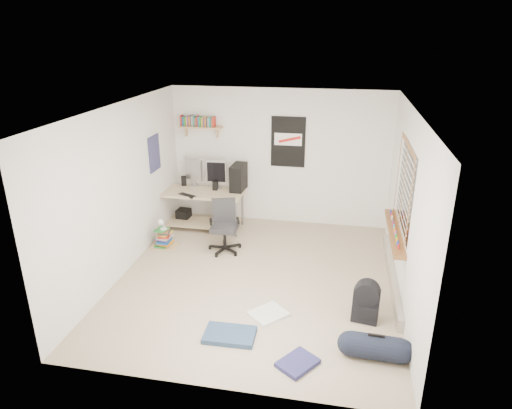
% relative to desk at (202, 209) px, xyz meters
% --- Properties ---
extents(floor, '(4.00, 4.50, 0.01)m').
position_rel_desk_xyz_m(floor, '(1.34, -1.63, -0.37)').
color(floor, gray).
rests_on(floor, ground).
extents(ceiling, '(4.00, 4.50, 0.01)m').
position_rel_desk_xyz_m(ceiling, '(1.34, -1.63, 2.14)').
color(ceiling, white).
rests_on(ceiling, ground).
extents(back_wall, '(4.00, 0.01, 2.50)m').
position_rel_desk_xyz_m(back_wall, '(1.34, 0.63, 0.89)').
color(back_wall, silver).
rests_on(back_wall, ground).
extents(left_wall, '(0.01, 4.50, 2.50)m').
position_rel_desk_xyz_m(left_wall, '(-0.67, -1.63, 0.89)').
color(left_wall, silver).
rests_on(left_wall, ground).
extents(right_wall, '(0.01, 4.50, 2.50)m').
position_rel_desk_xyz_m(right_wall, '(3.34, -1.63, 0.89)').
color(right_wall, silver).
rests_on(right_wall, ground).
extents(desk, '(1.66, 1.09, 0.70)m').
position_rel_desk_xyz_m(desk, '(0.00, 0.00, 0.00)').
color(desk, beige).
rests_on(desk, floor).
extents(monitor_left, '(0.38, 0.22, 0.40)m').
position_rel_desk_xyz_m(monitor_left, '(-0.20, 0.27, 0.54)').
color(monitor_left, '#949499').
rests_on(monitor_left, desk).
extents(monitor_right, '(0.38, 0.10, 0.41)m').
position_rel_desk_xyz_m(monitor_right, '(0.25, 0.20, 0.54)').
color(monitor_right, '#B7B7BD').
rests_on(monitor_right, desk).
extents(pc_tower, '(0.25, 0.48, 0.49)m').
position_rel_desk_xyz_m(pc_tower, '(0.65, 0.23, 0.58)').
color(pc_tower, black).
rests_on(pc_tower, desk).
extents(keyboard, '(0.37, 0.26, 0.02)m').
position_rel_desk_xyz_m(keyboard, '(-0.18, -0.23, 0.34)').
color(keyboard, black).
rests_on(keyboard, desk).
extents(speaker_left, '(0.12, 0.12, 0.19)m').
position_rel_desk_xyz_m(speaker_left, '(-0.41, 0.27, 0.43)').
color(speaker_left, black).
rests_on(speaker_left, desk).
extents(speaker_right, '(0.09, 0.09, 0.18)m').
position_rel_desk_xyz_m(speaker_right, '(0.24, 0.14, 0.42)').
color(speaker_right, black).
rests_on(speaker_right, desk).
extents(office_chair, '(0.71, 0.71, 0.87)m').
position_rel_desk_xyz_m(office_chair, '(0.65, -0.83, 0.12)').
color(office_chair, '#27272A').
rests_on(office_chair, floor).
extents(wall_shelf, '(0.80, 0.22, 0.24)m').
position_rel_desk_xyz_m(wall_shelf, '(-0.11, 0.51, 1.42)').
color(wall_shelf, tan).
rests_on(wall_shelf, back_wall).
extents(poster_back_wall, '(0.62, 0.03, 0.92)m').
position_rel_desk_xyz_m(poster_back_wall, '(1.49, 0.60, 1.19)').
color(poster_back_wall, black).
rests_on(poster_back_wall, back_wall).
extents(poster_left_wall, '(0.02, 0.42, 0.60)m').
position_rel_desk_xyz_m(poster_left_wall, '(-0.65, -0.43, 1.14)').
color(poster_left_wall, navy).
rests_on(poster_left_wall, left_wall).
extents(window, '(0.10, 1.50, 1.26)m').
position_rel_desk_xyz_m(window, '(3.29, -1.33, 1.08)').
color(window, brown).
rests_on(window, right_wall).
extents(baseboard_heater, '(0.08, 2.50, 0.18)m').
position_rel_desk_xyz_m(baseboard_heater, '(3.29, -1.33, -0.28)').
color(baseboard_heater, '#B7B2A8').
rests_on(baseboard_heater, floor).
extents(backpack, '(0.36, 0.31, 0.43)m').
position_rel_desk_xyz_m(backpack, '(2.88, -2.35, -0.16)').
color(backpack, black).
rests_on(backpack, floor).
extents(duffel_bag, '(0.30, 0.30, 0.56)m').
position_rel_desk_xyz_m(duffel_bag, '(2.96, -3.09, -0.22)').
color(duffel_bag, black).
rests_on(duffel_bag, floor).
extents(tshirt, '(0.57, 0.58, 0.04)m').
position_rel_desk_xyz_m(tshirt, '(1.66, -2.51, -0.34)').
color(tshirt, silver).
rests_on(tshirt, floor).
extents(jeans_a, '(0.62, 0.40, 0.07)m').
position_rel_desk_xyz_m(jeans_a, '(1.28, -3.04, -0.33)').
color(jeans_a, navy).
rests_on(jeans_a, floor).
extents(jeans_b, '(0.50, 0.53, 0.05)m').
position_rel_desk_xyz_m(jeans_b, '(2.13, -3.37, -0.34)').
color(jeans_b, navy).
rests_on(jeans_b, floor).
extents(book_stack, '(0.49, 0.41, 0.33)m').
position_rel_desk_xyz_m(book_stack, '(-0.41, -0.86, -0.21)').
color(book_stack, olive).
rests_on(book_stack, floor).
extents(desk_lamp, '(0.16, 0.21, 0.18)m').
position_rel_desk_xyz_m(desk_lamp, '(-0.39, -0.88, 0.02)').
color(desk_lamp, silver).
rests_on(desk_lamp, book_stack).
extents(subwoofer, '(0.26, 0.26, 0.27)m').
position_rel_desk_xyz_m(subwoofer, '(-0.41, 0.15, -0.22)').
color(subwoofer, black).
rests_on(subwoofer, floor).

